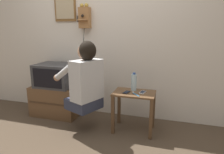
% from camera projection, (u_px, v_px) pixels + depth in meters
% --- Properties ---
extents(ground_plane, '(14.00, 14.00, 0.00)m').
position_uv_depth(ground_plane, '(76.00, 148.00, 2.28)').
color(ground_plane, '#4C3D2D').
extents(wall_back, '(6.80, 0.05, 2.55)m').
position_uv_depth(wall_back, '(106.00, 33.00, 2.99)').
color(wall_back, beige).
rests_on(wall_back, ground_plane).
extents(side_table, '(0.53, 0.36, 0.53)m').
position_uv_depth(side_table, '(134.00, 102.00, 2.60)').
color(side_table, brown).
rests_on(side_table, ground_plane).
extents(person, '(0.66, 0.58, 0.88)m').
position_uv_depth(person, '(85.00, 79.00, 2.52)').
color(person, '#2D3347').
rests_on(person, ground_plane).
extents(tv_stand, '(0.73, 0.43, 0.47)m').
position_uv_depth(tv_stand, '(56.00, 100.00, 3.14)').
color(tv_stand, brown).
rests_on(tv_stand, ground_plane).
extents(television, '(0.56, 0.46, 0.35)m').
position_uv_depth(television, '(56.00, 75.00, 3.06)').
color(television, '#38383A').
rests_on(television, tv_stand).
extents(wall_phone_antique, '(0.20, 0.19, 0.73)m').
position_uv_depth(wall_phone_antique, '(85.00, 17.00, 2.95)').
color(wall_phone_antique, '#9E6B3D').
extents(framed_picture, '(0.35, 0.03, 0.52)m').
position_uv_depth(framed_picture, '(65.00, 4.00, 3.04)').
color(framed_picture, brown).
extents(cell_phone_held, '(0.08, 0.13, 0.01)m').
position_uv_depth(cell_phone_held, '(126.00, 92.00, 2.55)').
color(cell_phone_held, black).
rests_on(cell_phone_held, side_table).
extents(cell_phone_spare, '(0.08, 0.13, 0.01)m').
position_uv_depth(cell_phone_spare, '(143.00, 92.00, 2.55)').
color(cell_phone_spare, silver).
rests_on(cell_phone_spare, side_table).
extents(water_bottle, '(0.07, 0.07, 0.24)m').
position_uv_depth(water_bottle, '(134.00, 82.00, 2.62)').
color(water_bottle, silver).
rests_on(water_bottle, side_table).
extents(toothbrush, '(0.11, 0.12, 0.02)m').
position_uv_depth(toothbrush, '(135.00, 94.00, 2.47)').
color(toothbrush, '#338CD8').
rests_on(toothbrush, side_table).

